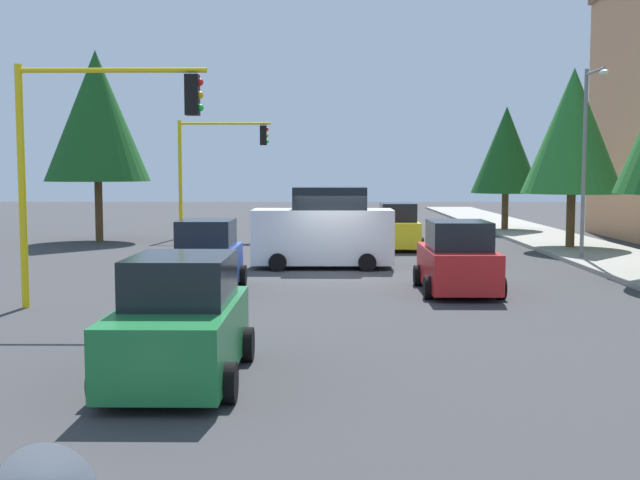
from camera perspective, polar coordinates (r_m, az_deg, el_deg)
The scene contains 14 objects.
ground_plane at distance 24.95m, azimuth 0.91°, elevation -2.60°, with size 120.00×120.00×0.00m, color #353538.
sidewalk_kerb at distance 31.73m, azimuth 20.21°, elevation -1.13°, with size 80.00×4.00×0.15m, color gray.
lane_arrow_near at distance 13.93m, azimuth -11.50°, elevation -8.81°, with size 2.40×1.10×1.10m.
traffic_signal_near_right at distance 19.57m, azimuth -16.15°, elevation 7.23°, with size 0.36×4.59×5.85m.
traffic_signal_far_right at distance 39.14m, azimuth -7.61°, elevation 6.15°, with size 0.36×4.59×5.81m.
street_lamp_curbside at distance 29.84m, azimuth 18.98°, elevation 6.75°, with size 2.15×0.28×7.00m.
tree_roadside_mid at distance 34.29m, azimuth 17.98°, elevation 7.57°, with size 4.15×4.15×7.58m.
tree_opposite_side at distance 38.40m, azimuth -15.99°, elevation 8.68°, with size 4.87×4.87×8.94m.
tree_roadside_far at distance 43.81m, azimuth 13.43°, elevation 6.40°, with size 3.74×3.74×6.81m.
delivery_van_white at distance 26.80m, azimuth 0.27°, elevation 0.69°, with size 2.22×4.80×2.77m.
car_blue at distance 21.80m, azimuth -8.31°, elevation -1.39°, with size 3.61×1.98×1.98m.
car_yellow at distance 33.44m, azimuth 5.67°, elevation 0.87°, with size 3.95×1.94×1.98m.
car_green at distance 12.68m, azimuth -10.17°, elevation -6.03°, with size 4.01×2.09×1.98m.
car_red at distance 21.68m, azimuth 10.00°, elevation -1.44°, with size 3.90×2.09×1.98m.
Camera 1 is at (24.73, -0.10, 3.31)m, focal length 43.86 mm.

